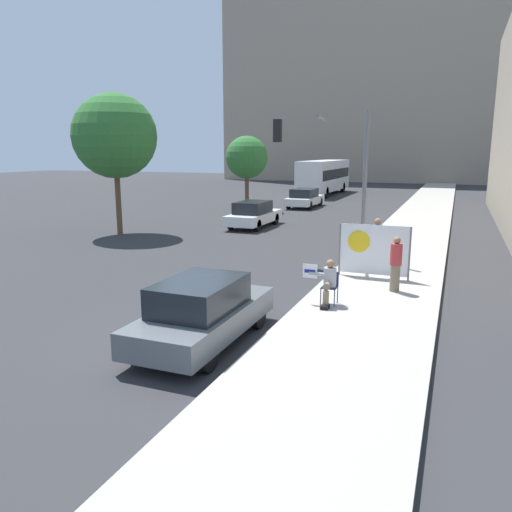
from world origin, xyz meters
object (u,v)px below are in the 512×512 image
at_px(protest_banner, 373,250).
at_px(car_on_road_midblock, 305,198).
at_px(city_bus_on_road, 324,175).
at_px(car_on_road_nearest, 254,214).
at_px(jogger_on_sidewalk, 396,264).
at_px(seated_protester, 328,281).
at_px(traffic_light_pole, 331,159).
at_px(street_tree_near_curb, 115,136).
at_px(parked_car_curbside, 203,312).
at_px(pedestrian_behind, 377,244).
at_px(street_tree_midblock, 247,158).

distance_m(protest_banner, car_on_road_midblock, 22.28).
height_order(protest_banner, city_bus_on_road, city_bus_on_road).
bearing_deg(car_on_road_nearest, jogger_on_sidewalk, -51.23).
distance_m(seated_protester, jogger_on_sidewalk, 2.53).
distance_m(jogger_on_sidewalk, traffic_light_pole, 5.78).
relative_size(city_bus_on_road, street_tree_near_curb, 1.65).
bearing_deg(seated_protester, car_on_road_midblock, 113.12).
xyz_separation_m(parked_car_curbside, street_tree_near_curb, (-11.02, 11.73, 4.19)).
relative_size(pedestrian_behind, street_tree_near_curb, 0.25).
bearing_deg(traffic_light_pole, jogger_on_sidewalk, -53.36).
bearing_deg(protest_banner, jogger_on_sidewalk, -58.45).
xyz_separation_m(car_on_road_nearest, city_bus_on_road, (-1.67, 22.52, 1.18)).
xyz_separation_m(parked_car_curbside, car_on_road_nearest, (-5.53, 16.56, -0.01)).
bearing_deg(seated_protester, parked_car_curbside, -116.47).
bearing_deg(jogger_on_sidewalk, traffic_light_pole, -48.10).
height_order(traffic_light_pole, car_on_road_midblock, traffic_light_pole).
bearing_deg(street_tree_near_curb, car_on_road_nearest, 41.31).
relative_size(jogger_on_sidewalk, parked_car_curbside, 0.38).
bearing_deg(traffic_light_pole, car_on_road_nearest, 129.89).
relative_size(jogger_on_sidewalk, traffic_light_pole, 0.29).
bearing_deg(pedestrian_behind, parked_car_curbside, 60.46).
distance_m(protest_banner, car_on_road_nearest, 12.80).
height_order(seated_protester, protest_banner, protest_banner).
relative_size(seated_protester, city_bus_on_road, 0.11).
bearing_deg(pedestrian_behind, protest_banner, 81.83).
relative_size(traffic_light_pole, street_tree_near_curb, 0.78).
xyz_separation_m(protest_banner, street_tree_midblock, (-11.59, 16.98, 2.67)).
distance_m(pedestrian_behind, street_tree_near_curb, 14.66).
height_order(pedestrian_behind, street_tree_near_curb, street_tree_near_curb).
xyz_separation_m(protest_banner, car_on_road_nearest, (-8.17, 9.85, -0.37)).
relative_size(car_on_road_nearest, street_tree_midblock, 0.87).
bearing_deg(street_tree_midblock, jogger_on_sidewalk, -55.88).
bearing_deg(street_tree_near_curb, protest_banner, -20.15).
xyz_separation_m(traffic_light_pole, street_tree_midblock, (-9.48, 14.39, -0.17)).
height_order(car_on_road_midblock, city_bus_on_road, city_bus_on_road).
height_order(protest_banner, car_on_road_midblock, protest_banner).
xyz_separation_m(city_bus_on_road, street_tree_midblock, (-1.75, -15.39, 1.86)).
distance_m(car_on_road_midblock, city_bus_on_road, 11.87).
height_order(traffic_light_pole, street_tree_near_curb, street_tree_near_curb).
height_order(traffic_light_pole, city_bus_on_road, traffic_light_pole).
xyz_separation_m(seated_protester, protest_banner, (0.62, 3.45, 0.25)).
xyz_separation_m(traffic_light_pole, parked_car_curbside, (-0.54, -9.30, -3.20)).
height_order(traffic_light_pole, parked_car_curbside, traffic_light_pole).
bearing_deg(car_on_road_midblock, car_on_road_nearest, -88.94).
xyz_separation_m(seated_protester, car_on_road_nearest, (-7.55, 13.30, -0.11)).
xyz_separation_m(pedestrian_behind, street_tree_near_curb, (-13.61, 3.89, 3.83)).
relative_size(jogger_on_sidewalk, city_bus_on_road, 0.14).
bearing_deg(jogger_on_sidewalk, car_on_road_nearest, -45.98).
relative_size(jogger_on_sidewalk, protest_banner, 0.71).
relative_size(jogger_on_sidewalk, pedestrian_behind, 0.90).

